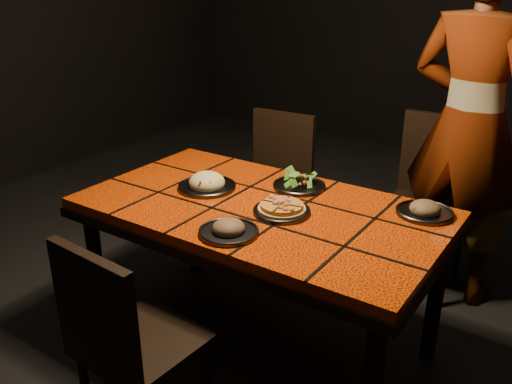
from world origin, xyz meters
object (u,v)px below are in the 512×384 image
Objects in this scene: chair_far_left at (275,178)px; chair_far_right at (431,190)px; plate_pizza at (282,209)px; diner at (470,127)px; dining_table at (261,221)px; plate_pasta at (207,184)px; chair_near at (123,337)px.

chair_far_right reaches higher than chair_far_left.
chair_far_right is at bearing 73.34° from plate_pizza.
diner is at bearing -8.96° from chair_far_right.
diner reaches higher than dining_table.
plate_pizza is at bearing -109.65° from chair_far_right.
diner reaches higher than plate_pasta.
diner reaches higher than plate_pizza.
chair_far_right reaches higher than plate_pizza.
plate_pasta is (-0.77, -1.05, 0.21)m from chair_far_right.
dining_table is 0.94m from chair_far_left.
chair_far_right is 1.33m from plate_pasta.
chair_far_left is at bearing -73.09° from chair_near.
plate_pasta reaches higher than plate_pizza.
chair_far_left is (-0.44, 0.82, -0.14)m from dining_table.
chair_far_left is at bearing 25.65° from diner.
chair_far_left is at bearing 118.17° from dining_table.
diner is (1.05, 0.24, 0.43)m from chair_far_left.
chair_far_left reaches higher than dining_table.
chair_near is 3.19× the size of plate_pasta.
diner is at bearing 60.03° from dining_table.
dining_table is 0.84× the size of diner.
plate_pizza is (-0.48, -1.08, -0.19)m from diner.
plate_pizza is at bearing 78.83° from diner.
chair_far_left reaches higher than chair_near.
chair_near is 0.83m from plate_pizza.
dining_table is 1.17m from chair_far_right.
diner reaches higher than chair_far_left.
plate_pasta is at bearing -129.31° from chair_far_right.
plate_pasta is at bearing 176.61° from dining_table.
plate_pizza is at bearing -5.48° from plate_pasta.
chair_near is (-0.06, -0.80, -0.16)m from dining_table.
chair_far_right is 1.16m from plate_pizza.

